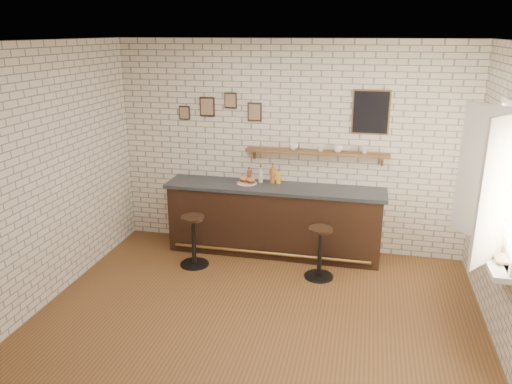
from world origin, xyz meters
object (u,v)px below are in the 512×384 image
at_px(book_lower, 493,259).
at_px(bar_counter, 274,220).
at_px(bar_stool_right, 320,251).
at_px(book_upper, 494,258).
at_px(condiment_bottle_yellow, 279,178).
at_px(bitters_bottle_white, 261,176).
at_px(shelf_cup_c, 338,149).
at_px(ciabatta_sandwich, 248,180).
at_px(sandwich_plate, 247,183).
at_px(shelf_cup_a, 294,146).
at_px(shelf_cup_d, 365,150).
at_px(bar_stool_left, 194,239).
at_px(bitters_bottle_amber, 273,175).
at_px(bitters_bottle_brown, 249,176).
at_px(shelf_cup_b, 321,148).

bearing_deg(book_lower, bar_counter, 149.51).
bearing_deg(bar_stool_right, book_upper, -30.38).
bearing_deg(book_lower, condiment_bottle_yellow, 146.89).
xyz_separation_m(bitters_bottle_white, shelf_cup_c, (1.07, 0.05, 0.44)).
distance_m(ciabatta_sandwich, shelf_cup_c, 1.34).
bearing_deg(bar_counter, sandwich_plate, 175.05).
bearing_deg(shelf_cup_a, sandwich_plate, 175.21).
distance_m(shelf_cup_a, book_lower, 3.03).
xyz_separation_m(shelf_cup_c, shelf_cup_d, (0.36, 0.00, -0.00)).
relative_size(sandwich_plate, bar_stool_left, 0.39).
relative_size(bar_counter, bitters_bottle_amber, 10.68).
height_order(bar_counter, bitters_bottle_amber, bitters_bottle_amber).
bearing_deg(bar_stool_right, bitters_bottle_brown, 145.24).
bearing_deg(book_lower, bitters_bottle_brown, 151.13).
bearing_deg(book_upper, shelf_cup_a, 140.72).
height_order(sandwich_plate, bitters_bottle_amber, bitters_bottle_amber).
bearing_deg(bar_stool_left, shelf_cup_c, 25.02).
height_order(bar_counter, sandwich_plate, sandwich_plate).
height_order(sandwich_plate, ciabatta_sandwich, ciabatta_sandwich).
bearing_deg(condiment_bottle_yellow, shelf_cup_c, 3.64).
relative_size(bitters_bottle_amber, shelf_cup_b, 3.03).
bearing_deg(shelf_cup_a, bar_stool_left, -164.33).
xyz_separation_m(shelf_cup_a, book_upper, (2.30, -1.89, -0.59)).
bearing_deg(shelf_cup_c, book_lower, -146.09).
xyz_separation_m(sandwich_plate, bar_stool_right, (1.13, -0.67, -0.64)).
height_order(bar_stool_left, shelf_cup_d, shelf_cup_d).
bearing_deg(bar_stool_left, ciabatta_sandwich, 49.23).
xyz_separation_m(bitters_bottle_brown, book_lower, (2.93, -1.82, -0.15)).
bearing_deg(bar_stool_left, book_lower, -16.16).
xyz_separation_m(bar_stool_right, shelf_cup_d, (0.48, 0.84, 1.17)).
height_order(bitters_bottle_brown, shelf_cup_d, shelf_cup_d).
bearing_deg(sandwich_plate, shelf_cup_d, 5.86).
bearing_deg(shelf_cup_a, shelf_cup_c, -19.39).
xyz_separation_m(ciabatta_sandwich, condiment_bottle_yellow, (0.43, 0.11, 0.03)).
relative_size(condiment_bottle_yellow, book_lower, 0.81).
relative_size(bar_counter, book_lower, 12.75).
bearing_deg(sandwich_plate, condiment_bottle_yellow, 14.60).
xyz_separation_m(condiment_bottle_yellow, bar_stool_left, (-1.02, -0.80, -0.71)).
height_order(shelf_cup_b, shelf_cup_c, shelf_cup_c).
height_order(condiment_bottle_yellow, book_upper, condiment_bottle_yellow).
distance_m(sandwich_plate, shelf_cup_c, 1.37).
xyz_separation_m(shelf_cup_c, book_lower, (1.69, -1.88, -0.61)).
relative_size(bitters_bottle_amber, bar_stool_right, 0.42).
relative_size(bitters_bottle_brown, shelf_cup_d, 2.18).
height_order(bitters_bottle_white, bar_stool_left, bitters_bottle_white).
relative_size(bitters_bottle_amber, shelf_cup_c, 2.37).
height_order(bar_counter, condiment_bottle_yellow, condiment_bottle_yellow).
relative_size(bar_stool_left, shelf_cup_d, 7.35).
relative_size(shelf_cup_b, book_upper, 0.39).
distance_m(bar_counter, shelf_cup_c, 1.36).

